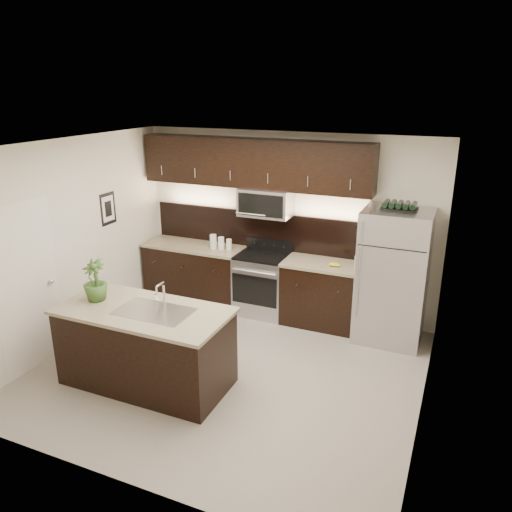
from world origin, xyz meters
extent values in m
plane|color=gray|center=(0.00, 0.00, 0.00)|extent=(4.50, 4.50, 0.00)
cube|color=silver|center=(0.00, 2.00, 1.35)|extent=(4.50, 0.02, 2.70)
cube|color=silver|center=(0.00, -2.00, 1.35)|extent=(4.50, 0.02, 2.70)
cube|color=silver|center=(-2.25, 0.00, 1.35)|extent=(0.02, 4.00, 2.70)
cube|color=silver|center=(2.25, 0.00, 1.35)|extent=(0.02, 4.00, 2.70)
cube|color=white|center=(0.00, 0.00, 2.70)|extent=(4.50, 4.00, 0.02)
cube|color=white|center=(-2.23, -0.80, 1.01)|extent=(0.04, 0.80, 2.02)
sphere|color=silver|center=(-2.20, -0.48, 1.00)|extent=(0.06, 0.06, 0.06)
cube|color=black|center=(-2.24, 0.75, 1.65)|extent=(0.01, 0.32, 0.46)
cube|color=white|center=(-2.23, 0.75, 1.65)|extent=(0.00, 0.24, 0.36)
cube|color=black|center=(-1.42, 1.69, 0.45)|extent=(1.57, 0.62, 0.90)
cube|color=black|center=(0.71, 1.69, 0.45)|extent=(1.16, 0.62, 0.90)
cube|color=#B2B2B7|center=(-0.25, 1.69, 0.45)|extent=(0.76, 0.62, 0.90)
cube|color=black|center=(-0.25, 1.69, 0.92)|extent=(0.76, 0.60, 0.03)
cube|color=#BBB58C|center=(-1.42, 1.69, 0.92)|extent=(1.59, 0.65, 0.04)
cube|color=#BBB58C|center=(0.71, 1.69, 0.92)|extent=(1.18, 0.65, 0.04)
cube|color=black|center=(-0.46, 1.99, 1.22)|extent=(3.49, 0.02, 0.56)
cube|color=#B2B2B7|center=(-0.25, 1.80, 1.70)|extent=(0.76, 0.40, 0.40)
cube|color=black|center=(-0.46, 1.83, 2.25)|extent=(3.49, 0.33, 0.70)
cube|color=black|center=(-0.75, -0.60, 0.45)|extent=(1.90, 0.90, 0.90)
cube|color=#BBB58C|center=(-0.75, -0.60, 0.92)|extent=(1.96, 0.96, 0.04)
cube|color=silver|center=(-0.60, -0.60, 0.95)|extent=(0.84, 0.50, 0.01)
cylinder|color=silver|center=(-0.60, -0.39, 1.06)|extent=(0.03, 0.03, 0.24)
cylinder|color=silver|center=(-0.60, -0.46, 1.21)|extent=(0.02, 0.14, 0.02)
cylinder|color=silver|center=(-0.60, -0.53, 1.16)|extent=(0.02, 0.02, 0.10)
cube|color=#B2B2B7|center=(1.65, 1.63, 0.91)|extent=(0.87, 0.79, 1.81)
cube|color=black|center=(1.65, 1.63, 1.83)|extent=(0.45, 0.28, 0.03)
cylinder|color=black|center=(1.48, 1.63, 1.88)|extent=(0.07, 0.26, 0.07)
cylinder|color=black|center=(1.57, 1.63, 1.88)|extent=(0.07, 0.26, 0.07)
cylinder|color=black|center=(1.65, 1.63, 1.88)|extent=(0.07, 0.26, 0.07)
cylinder|color=black|center=(1.74, 1.63, 1.88)|extent=(0.07, 0.26, 0.07)
cylinder|color=black|center=(1.82, 1.63, 1.88)|extent=(0.07, 0.26, 0.07)
imported|color=#365823|center=(-1.40, -0.60, 1.19)|extent=(0.28, 0.28, 0.49)
cylinder|color=silver|center=(-1.04, 1.64, 1.05)|extent=(0.10, 0.10, 0.22)
cylinder|color=white|center=(-0.93, 1.68, 1.03)|extent=(0.09, 0.09, 0.19)
cylinder|color=white|center=(-0.81, 1.71, 1.02)|extent=(0.08, 0.08, 0.16)
cylinder|color=silver|center=(1.17, 1.64, 1.03)|extent=(0.09, 0.09, 0.18)
cylinder|color=silver|center=(1.17, 1.64, 1.13)|extent=(0.09, 0.09, 0.02)
cylinder|color=silver|center=(1.17, 1.64, 1.17)|extent=(0.01, 0.01, 0.07)
ellipsoid|color=gold|center=(0.81, 1.61, 0.97)|extent=(0.18, 0.15, 0.05)
camera|label=1|loc=(2.41, -4.76, 3.32)|focal=35.00mm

